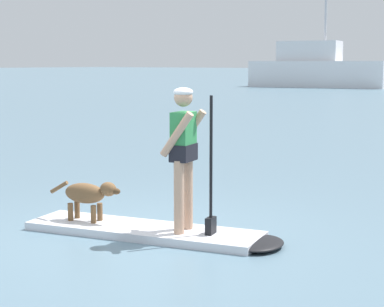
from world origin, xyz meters
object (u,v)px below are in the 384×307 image
at_px(paddleboard, 160,232).
at_px(person_paddler, 185,148).
at_px(moored_boat_starboard, 316,69).
at_px(dog, 88,194).

bearing_deg(paddleboard, person_paddler, 13.65).
xyz_separation_m(person_paddler, moored_boat_starboard, (-20.96, 45.45, 0.41)).
height_order(dog, moored_boat_starboard, moored_boat_starboard).
bearing_deg(moored_boat_starboard, dog, -66.76).
distance_m(dog, moored_boat_starboard, 49.82).
relative_size(person_paddler, dog, 1.69).
distance_m(paddleboard, person_paddler, 1.10).
bearing_deg(person_paddler, dog, -166.35).
bearing_deg(paddleboard, moored_boat_starboard, 114.38).
distance_m(person_paddler, dog, 1.49).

